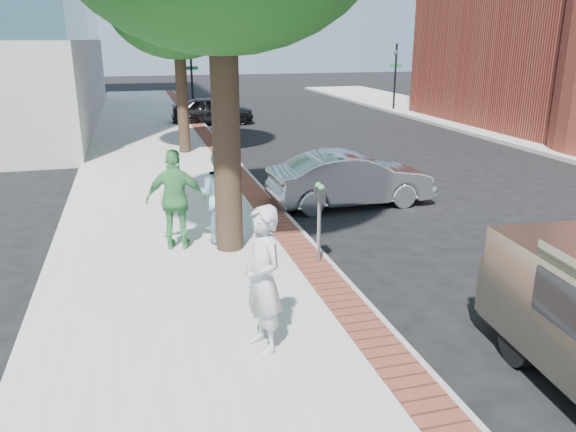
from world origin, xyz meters
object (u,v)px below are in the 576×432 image
object	(u,v)px
person_officer	(221,195)
bg_car	(213,110)
person_green	(176,200)
parking_meter	(319,206)
sedan_silver	(351,179)
person_gray	(263,280)

from	to	relation	value
person_officer	bg_car	world-z (taller)	person_officer
person_green	parking_meter	bearing A→B (deg)	161.14
bg_car	person_officer	bearing A→B (deg)	173.84
person_green	bg_car	distance (m)	17.72
person_officer	person_green	xyz separation A→B (m)	(-0.87, -0.09, -0.01)
person_officer	person_green	size ratio (longest dim) A/B	1.01
sedan_silver	bg_car	bearing A→B (deg)	3.59
person_officer	sedan_silver	xyz separation A→B (m)	(3.63, 2.25, -0.45)
person_green	bg_car	world-z (taller)	person_green
person_green	bg_car	xyz separation A→B (m)	(3.16, 17.43, -0.44)
person_gray	person_green	distance (m)	4.14
person_gray	person_green	size ratio (longest dim) A/B	1.00
person_green	person_officer	bearing A→B (deg)	-162.57
person_green	sedan_silver	world-z (taller)	person_green
bg_car	person_gray	bearing A→B (deg)	175.00
person_gray	sedan_silver	world-z (taller)	person_gray
parking_meter	bg_car	xyz separation A→B (m)	(0.75, 18.84, -0.52)
person_gray	person_green	world-z (taller)	person_gray
parking_meter	person_green	size ratio (longest dim) A/B	0.76
person_officer	person_green	bearing A→B (deg)	39.62
parking_meter	person_gray	world-z (taller)	person_gray
parking_meter	person_gray	size ratio (longest dim) A/B	0.76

